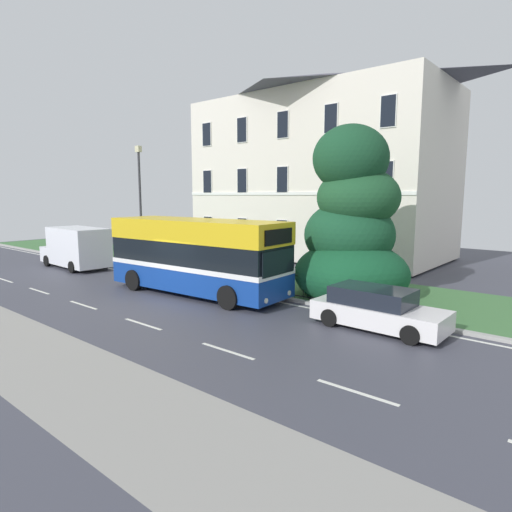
% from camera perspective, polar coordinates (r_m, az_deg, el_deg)
% --- Properties ---
extents(ground_plane, '(60.00, 56.00, 0.18)m').
position_cam_1_polar(ground_plane, '(18.68, -10.88, -5.68)').
color(ground_plane, '#3E3F4B').
extents(georgian_townhouse, '(17.48, 9.19, 12.61)m').
position_cam_1_polar(georgian_townhouse, '(31.57, 8.52, 11.78)').
color(georgian_townhouse, silver).
rests_on(georgian_townhouse, ground_plane).
extents(iron_verge_railing, '(18.16, 0.04, 0.97)m').
position_cam_1_polar(iron_verge_railing, '(22.31, -8.38, -1.70)').
color(iron_verge_railing, black).
rests_on(iron_verge_railing, ground_plane).
extents(evergreen_tree, '(4.91, 4.91, 7.73)m').
position_cam_1_polar(evergreen_tree, '(18.95, 12.64, 3.27)').
color(evergreen_tree, '#423328').
rests_on(evergreen_tree, ground_plane).
extents(single_decker_bus, '(8.88, 3.11, 3.33)m').
position_cam_1_polar(single_decker_bus, '(19.18, -7.91, 0.11)').
color(single_decker_bus, navy).
rests_on(single_decker_bus, ground_plane).
extents(white_panel_van, '(5.53, 2.37, 2.45)m').
position_cam_1_polar(white_panel_van, '(28.04, -22.79, 1.07)').
color(white_panel_van, white).
rests_on(white_panel_van, ground_plane).
extents(parked_hatchback_00, '(4.34, 1.90, 1.36)m').
position_cam_1_polar(parked_hatchback_00, '(14.81, 15.82, -6.82)').
color(parked_hatchback_00, silver).
rests_on(parked_hatchback_00, ground_plane).
extents(street_lamp_post, '(0.36, 0.24, 7.14)m').
position_cam_1_polar(street_lamp_post, '(26.72, -15.17, 7.40)').
color(street_lamp_post, '#333338').
rests_on(street_lamp_post, ground_plane).
extents(litter_bin, '(0.56, 0.56, 1.12)m').
position_cam_1_polar(litter_bin, '(18.27, 8.54, -3.70)').
color(litter_bin, '#4C4742').
rests_on(litter_bin, ground_plane).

